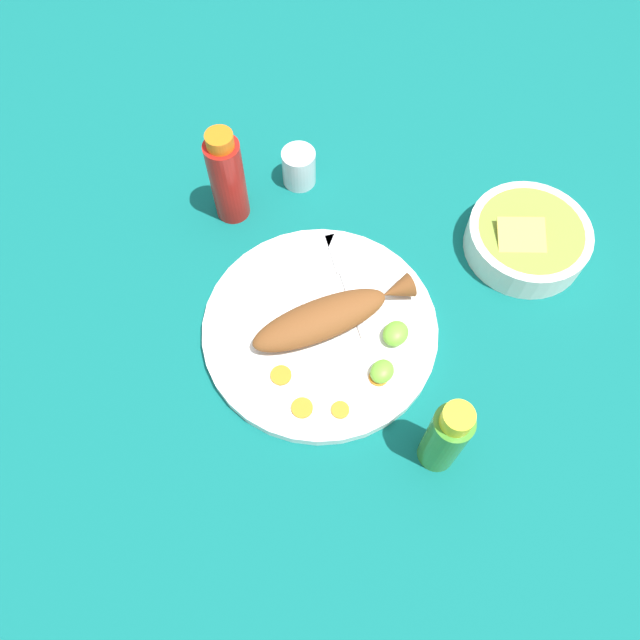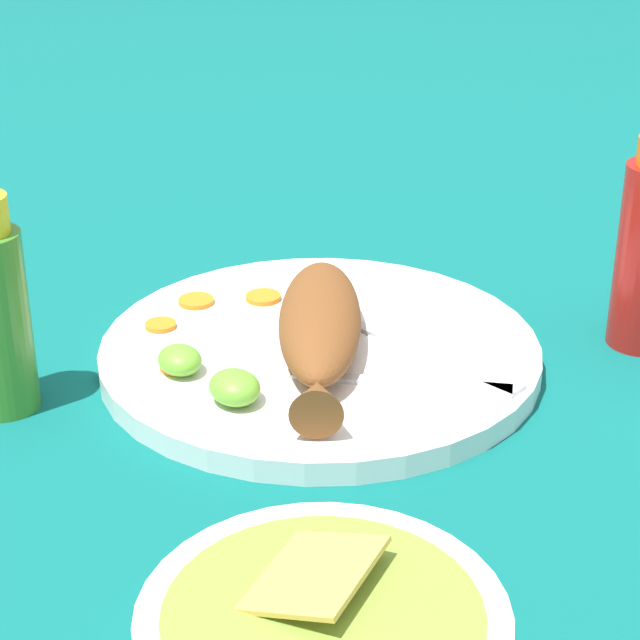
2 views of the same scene
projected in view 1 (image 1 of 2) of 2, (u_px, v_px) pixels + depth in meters
The scene contains 15 objects.
ground_plane at pixel (320, 332), 0.91m from camera, with size 4.00×4.00×0.00m, color #0C605B.
main_plate at pixel (320, 329), 0.91m from camera, with size 0.34×0.34×0.02m, color white.
fried_fish at pixel (328, 317), 0.88m from camera, with size 0.24×0.17×0.04m.
fork_near at pixel (312, 274), 0.94m from camera, with size 0.18×0.06×0.00m.
fork_far at pixel (344, 277), 0.93m from camera, with size 0.13×0.15×0.00m.
carrot_slice_near at pixel (282, 376), 0.86m from camera, with size 0.03×0.03×0.00m, color orange.
carrot_slice_mid at pixel (302, 408), 0.84m from camera, with size 0.03×0.03×0.00m, color orange.
carrot_slice_far at pixel (340, 410), 0.84m from camera, with size 0.02×0.02×0.00m, color orange.
carrot_slice_extra at pixel (379, 377), 0.86m from camera, with size 0.03×0.03×0.00m, color orange.
lime_wedge_main at pixel (382, 371), 0.86m from camera, with size 0.04×0.03×0.02m, color #6BB233.
lime_wedge_side at pixel (396, 333), 0.88m from camera, with size 0.04×0.04×0.02m, color #6BB233.
hot_sauce_bottle_red at pixel (227, 178), 0.94m from camera, with size 0.05×0.05×0.17m.
hot_sauce_bottle_green at pixel (446, 437), 0.76m from camera, with size 0.05×0.05×0.16m.
salt_cup at pixel (299, 169), 1.02m from camera, with size 0.05×0.05×0.06m.
guacamole_bowl at pixel (527, 238), 0.96m from camera, with size 0.19×0.19×0.06m.
Camera 1 is at (0.33, 0.23, 0.82)m, focal length 35.00 mm.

